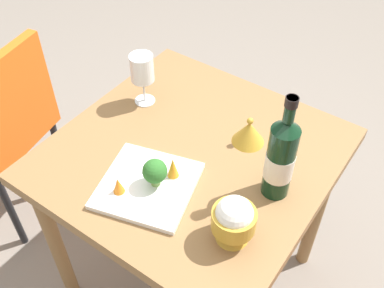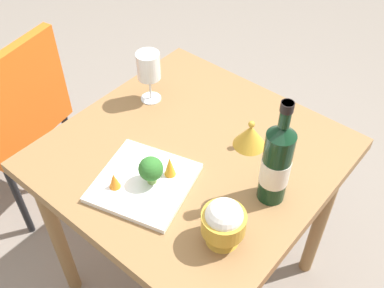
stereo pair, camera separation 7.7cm
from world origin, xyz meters
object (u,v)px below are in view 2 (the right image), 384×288
object	(u,v)px
serving_plate	(144,183)
rice_bowl_lid	(250,135)
wine_bottle	(276,163)
carrot_garnish_left	(170,166)
chair_by_wall	(16,114)
rice_bowl	(224,222)
carrot_garnish_right	(114,180)
broccoli_floret	(151,169)
wine_glass	(148,67)

from	to	relation	value
serving_plate	rice_bowl_lid	bearing A→B (deg)	157.06
wine_bottle	carrot_garnish_left	distance (m)	0.29
wine_bottle	chair_by_wall	bearing A→B (deg)	-82.57
rice_bowl	carrot_garnish_right	xyz separation A→B (m)	(0.06, -0.32, -0.03)
broccoli_floret	rice_bowl_lid	bearing A→B (deg)	159.33
serving_plate	broccoli_floret	world-z (taller)	broccoli_floret
rice_bowl	carrot_garnish_left	xyz separation A→B (m)	(-0.07, -0.24, -0.02)
wine_glass	serving_plate	bearing A→B (deg)	40.57
broccoli_floret	wine_bottle	bearing A→B (deg)	123.48
chair_by_wall	serving_plate	distance (m)	0.81
broccoli_floret	rice_bowl	bearing A→B (deg)	86.18
carrot_garnish_left	serving_plate	bearing A→B (deg)	-31.61
rice_bowl	rice_bowl_lid	distance (m)	0.35
serving_plate	carrot_garnish_left	xyz separation A→B (m)	(-0.07, 0.04, 0.04)
wine_glass	rice_bowl_lid	world-z (taller)	wine_glass
rice_bowl	wine_bottle	bearing A→B (deg)	175.54
chair_by_wall	broccoli_floret	distance (m)	0.84
rice_bowl	serving_plate	size ratio (longest dim) A/B	0.46
wine_bottle	rice_bowl	world-z (taller)	wine_bottle
wine_bottle	broccoli_floret	world-z (taller)	wine_bottle
rice_bowl_lid	broccoli_floret	xyz separation A→B (m)	(0.30, -0.12, 0.03)
rice_bowl	broccoli_floret	distance (m)	0.26
chair_by_wall	rice_bowl_lid	size ratio (longest dim) A/B	8.50
rice_bowl_lid	serving_plate	world-z (taller)	rice_bowl_lid
serving_plate	broccoli_floret	distance (m)	0.06
rice_bowl_lid	broccoli_floret	world-z (taller)	broccoli_floret
chair_by_wall	rice_bowl	bearing A→B (deg)	-104.10
wine_glass	broccoli_floret	world-z (taller)	wine_glass
rice_bowl_lid	serving_plate	distance (m)	0.35
chair_by_wall	broccoli_floret	size ratio (longest dim) A/B	9.91
rice_bowl	serving_plate	world-z (taller)	rice_bowl
broccoli_floret	carrot_garnish_right	bearing A→B (deg)	-39.64
carrot_garnish_right	broccoli_floret	bearing A→B (deg)	140.36
carrot_garnish_left	carrot_garnish_right	world-z (taller)	carrot_garnish_left
chair_by_wall	carrot_garnish_left	xyz separation A→B (m)	(-0.01, 0.82, 0.26)
rice_bowl_lid	broccoli_floret	size ratio (longest dim) A/B	1.17
rice_bowl	carrot_garnish_left	size ratio (longest dim) A/B	2.15
wine_bottle	rice_bowl_lid	xyz separation A→B (m)	(-0.13, -0.16, -0.09)
chair_by_wall	rice_bowl	world-z (taller)	rice_bowl
wine_bottle	carrot_garnish_left	world-z (taller)	wine_bottle
chair_by_wall	carrot_garnish_right	distance (m)	0.78
wine_bottle	wine_glass	bearing A→B (deg)	-99.91
wine_bottle	rice_bowl	distance (m)	0.20
chair_by_wall	carrot_garnish_left	distance (m)	0.86
wine_bottle	rice_bowl	size ratio (longest dim) A/B	2.30
chair_by_wall	carrot_garnish_left	world-z (taller)	chair_by_wall
wine_bottle	carrot_garnish_left	size ratio (longest dim) A/B	4.96
broccoli_floret	wine_glass	bearing A→B (deg)	-135.95
chair_by_wall	rice_bowl_lid	xyz separation A→B (m)	(-0.26, 0.91, 0.25)
wine_glass	rice_bowl	distance (m)	0.60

